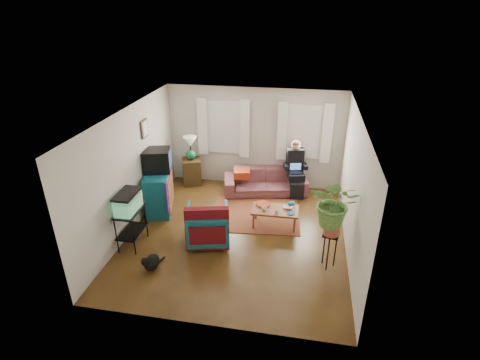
% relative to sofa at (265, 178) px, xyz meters
% --- Properties ---
extents(floor, '(4.50, 5.00, 0.01)m').
position_rel_sofa_xyz_m(floor, '(-0.36, -2.05, -0.41)').
color(floor, '#4F2B14').
rests_on(floor, ground).
extents(ceiling, '(4.50, 5.00, 0.01)m').
position_rel_sofa_xyz_m(ceiling, '(-0.36, -2.05, 2.19)').
color(ceiling, white).
rests_on(ceiling, wall_back).
extents(wall_back, '(4.50, 0.01, 2.60)m').
position_rel_sofa_xyz_m(wall_back, '(-0.36, 0.45, 0.89)').
color(wall_back, silver).
rests_on(wall_back, floor).
extents(wall_front, '(4.50, 0.01, 2.60)m').
position_rel_sofa_xyz_m(wall_front, '(-0.36, -4.55, 0.89)').
color(wall_front, silver).
rests_on(wall_front, floor).
extents(wall_left, '(0.01, 5.00, 2.60)m').
position_rel_sofa_xyz_m(wall_left, '(-2.61, -2.05, 0.89)').
color(wall_left, silver).
rests_on(wall_left, floor).
extents(wall_right, '(0.01, 5.00, 2.60)m').
position_rel_sofa_xyz_m(wall_right, '(1.89, -2.05, 0.89)').
color(wall_right, silver).
rests_on(wall_right, floor).
extents(window_left, '(1.08, 0.04, 1.38)m').
position_rel_sofa_xyz_m(window_left, '(-1.16, 0.43, 1.14)').
color(window_left, white).
rests_on(window_left, wall_back).
extents(window_right, '(1.08, 0.04, 1.38)m').
position_rel_sofa_xyz_m(window_right, '(0.89, 0.43, 1.14)').
color(window_right, white).
rests_on(window_right, wall_back).
extents(curtains_left, '(1.36, 0.06, 1.50)m').
position_rel_sofa_xyz_m(curtains_left, '(-1.16, 0.35, 1.14)').
color(curtains_left, white).
rests_on(curtains_left, wall_back).
extents(curtains_right, '(1.36, 0.06, 1.50)m').
position_rel_sofa_xyz_m(curtains_right, '(0.89, 0.35, 1.14)').
color(curtains_right, white).
rests_on(curtains_right, wall_back).
extents(picture_frame, '(0.04, 0.32, 0.40)m').
position_rel_sofa_xyz_m(picture_frame, '(-2.57, -1.20, 1.54)').
color(picture_frame, '#3D2616').
rests_on(picture_frame, wall_left).
extents(area_rug, '(2.14, 1.78, 0.01)m').
position_rel_sofa_xyz_m(area_rug, '(-0.08, -1.18, -0.40)').
color(area_rug, brown).
rests_on(area_rug, floor).
extents(sofa, '(2.22, 1.27, 0.82)m').
position_rel_sofa_xyz_m(sofa, '(0.00, 0.00, 0.00)').
color(sofa, brown).
rests_on(sofa, floor).
extents(seated_person, '(0.65, 0.74, 1.24)m').
position_rel_sofa_xyz_m(seated_person, '(0.73, 0.17, 0.21)').
color(seated_person, black).
rests_on(seated_person, sofa).
extents(side_table, '(0.61, 0.61, 0.70)m').
position_rel_sofa_xyz_m(side_table, '(-2.01, 0.18, -0.06)').
color(side_table, '#3D1F16').
rests_on(side_table, floor).
extents(table_lamp, '(0.46, 0.46, 0.64)m').
position_rel_sofa_xyz_m(table_lamp, '(-2.01, 0.18, 0.59)').
color(table_lamp, white).
rests_on(table_lamp, side_table).
extents(dresser, '(0.78, 1.17, 0.96)m').
position_rel_sofa_xyz_m(dresser, '(-2.35, -1.32, 0.07)').
color(dresser, '#116567').
rests_on(dresser, floor).
extents(crt_tv, '(0.70, 0.66, 0.51)m').
position_rel_sofa_xyz_m(crt_tv, '(-2.35, -1.21, 0.81)').
color(crt_tv, black).
rests_on(crt_tv, dresser).
extents(aquarium_stand, '(0.40, 0.71, 0.79)m').
position_rel_sofa_xyz_m(aquarium_stand, '(-2.36, -2.78, -0.01)').
color(aquarium_stand, black).
rests_on(aquarium_stand, floor).
extents(aquarium, '(0.36, 0.65, 0.41)m').
position_rel_sofa_xyz_m(aquarium, '(-2.36, -2.78, 0.59)').
color(aquarium, '#7FD899').
rests_on(aquarium, aquarium_stand).
extents(black_cat, '(0.38, 0.47, 0.34)m').
position_rel_sofa_xyz_m(black_cat, '(-1.69, -3.43, -0.24)').
color(black_cat, black).
rests_on(black_cat, floor).
extents(armchair, '(0.99, 0.95, 0.85)m').
position_rel_sofa_xyz_m(armchair, '(-0.89, -2.38, 0.02)').
color(armchair, '#116667').
rests_on(armchair, floor).
extents(serape_throw, '(0.88, 0.39, 0.70)m').
position_rel_sofa_xyz_m(serape_throw, '(-0.81, -2.70, 0.19)').
color(serape_throw, '#9E0A0A').
rests_on(serape_throw, armchair).
extents(coffee_table, '(1.01, 0.56, 0.42)m').
position_rel_sofa_xyz_m(coffee_table, '(0.40, -1.55, -0.20)').
color(coffee_table, brown).
rests_on(coffee_table, floor).
extents(cup_a, '(0.11, 0.11, 0.09)m').
position_rel_sofa_xyz_m(cup_a, '(0.17, -1.65, 0.05)').
color(cup_a, white).
rests_on(cup_a, coffee_table).
extents(cup_b, '(0.09, 0.09, 0.09)m').
position_rel_sofa_xyz_m(cup_b, '(0.45, -1.72, 0.05)').
color(cup_b, beige).
rests_on(cup_b, coffee_table).
extents(bowl, '(0.20, 0.20, 0.05)m').
position_rel_sofa_xyz_m(bowl, '(0.67, -1.46, 0.03)').
color(bowl, white).
rests_on(bowl, coffee_table).
extents(snack_tray, '(0.31, 0.31, 0.04)m').
position_rel_sofa_xyz_m(snack_tray, '(0.12, -1.42, 0.03)').
color(snack_tray, '#B21414').
rests_on(snack_tray, coffee_table).
extents(birdcage, '(0.17, 0.17, 0.29)m').
position_rel_sofa_xyz_m(birdcage, '(0.75, -1.68, 0.15)').
color(birdcage, '#115B6B').
rests_on(birdcage, coffee_table).
extents(plant_stand, '(0.36, 0.36, 0.72)m').
position_rel_sofa_xyz_m(plant_stand, '(1.51, -2.78, -0.05)').
color(plant_stand, black).
rests_on(plant_stand, floor).
extents(potted_plant, '(0.95, 0.86, 0.91)m').
position_rel_sofa_xyz_m(potted_plant, '(1.51, -2.78, 0.81)').
color(potted_plant, '#599947').
rests_on(potted_plant, plant_stand).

